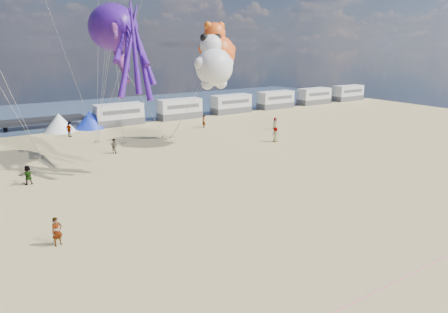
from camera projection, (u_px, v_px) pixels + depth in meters
The scene contains 28 objects.
ground at pixel (260, 262), 20.91m from camera, with size 120.00×120.00×0.00m, color #D9C17D.
water at pixel (54, 114), 65.39m from camera, with size 120.00×120.00×0.00m, color #31445E.
motorhome_0 at pixel (119, 114), 55.99m from camera, with size 6.60×2.50×3.00m, color silver.
motorhome_1 at pixel (180, 109), 60.95m from camera, with size 6.60×2.50×3.00m, color silver.
motorhome_2 at pixel (231, 104), 65.91m from camera, with size 6.60×2.50×3.00m, color silver.
motorhome_3 at pixel (276, 100), 70.86m from camera, with size 6.60×2.50×3.00m, color silver.
motorhome_4 at pixel (314, 96), 75.82m from camera, with size 6.60×2.50×3.00m, color silver.
motorhome_5 at pixel (348, 93), 80.78m from camera, with size 6.60×2.50×3.00m, color silver.
tent_white at pixel (59, 122), 51.89m from camera, with size 4.00×4.00×2.40m, color white.
tent_blue at pixel (90, 119), 53.98m from camera, with size 4.00×4.00×2.40m, color #1933CC.
rope_line at pixel (333, 313), 16.86m from camera, with size 0.03×0.03×34.00m, color #F2338C.
standing_person at pixel (57, 231), 22.40m from camera, with size 0.62×0.40×1.69m, color tan.
beachgoer_0 at pixel (276, 135), 46.36m from camera, with size 0.63×0.42×1.74m, color #7F6659.
beachgoer_3 at pixel (69, 130), 48.91m from camera, with size 1.15×0.66×1.78m, color #7F6659.
beachgoer_4 at pixel (28, 175), 32.21m from camera, with size 0.94×0.39×1.60m, color #7F6659.
beachgoer_5 at pixel (204, 121), 54.28m from camera, with size 1.65×0.52×1.77m, color #7F6659.
beachgoer_6 at pixel (275, 123), 53.31m from camera, with size 0.59×0.38×1.61m, color #7F6659.
beachgoer_7 at pixel (114, 146), 41.58m from camera, with size 0.77×0.50×1.57m, color #7F6659.
sandbag_a at pixel (41, 157), 39.84m from camera, with size 0.50×0.35×0.22m, color gray.
sandbag_b at pixel (124, 143), 45.55m from camera, with size 0.50×0.35×0.22m, color gray.
sandbag_c at pixel (172, 137), 48.69m from camera, with size 0.50×0.35×0.22m, color gray.
sandbag_d at pixel (165, 137), 48.71m from camera, with size 0.50×0.35×0.22m, color gray.
sandbag_e at pixel (97, 141), 46.32m from camera, with size 0.50×0.35×0.22m, color gray.
kite_octopus_purple at pixel (113, 28), 36.65m from camera, with size 4.00×9.32×10.66m, color #3D1283, non-canonical shape.
kite_panda at pixel (214, 67), 43.21m from camera, with size 4.94×4.65×6.97m, color white, non-canonical shape.
kite_teddy_orange at pixel (217, 53), 44.46m from camera, with size 4.81×4.53×6.79m, color #FF5B1A, non-canonical shape.
windsock_mid at pixel (123, 66), 36.00m from camera, with size 1.00×5.59×5.59m, color red, non-canonical shape.
windsock_right at pixel (114, 25), 34.14m from camera, with size 0.90×4.46×4.46m, color red, non-canonical shape.
Camera 1 is at (-11.69, -14.64, 10.97)m, focal length 32.00 mm.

